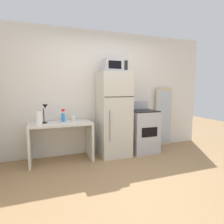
% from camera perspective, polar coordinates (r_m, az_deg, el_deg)
% --- Properties ---
extents(ground_plane, '(12.00, 12.00, 0.00)m').
position_cam_1_polar(ground_plane, '(3.02, 7.71, -20.55)').
color(ground_plane, '#9E7A51').
extents(wall_back_white, '(5.00, 0.10, 2.60)m').
position_cam_1_polar(wall_back_white, '(4.25, -2.82, 5.71)').
color(wall_back_white, silver).
rests_on(wall_back_white, ground).
extents(desk, '(1.16, 0.56, 0.75)m').
position_cam_1_polar(desk, '(3.82, -14.88, -6.40)').
color(desk, silver).
rests_on(desk, ground).
extents(desk_lamp, '(0.14, 0.12, 0.35)m').
position_cam_1_polar(desk_lamp, '(3.77, -19.30, 0.46)').
color(desk_lamp, black).
rests_on(desk_lamp, desk).
extents(spray_bottle, '(0.06, 0.06, 0.25)m').
position_cam_1_polar(spray_bottle, '(3.86, -14.32, -1.34)').
color(spray_bottle, '#2D8CEA').
rests_on(spray_bottle, desk).
extents(coffee_mug, '(0.08, 0.08, 0.09)m').
position_cam_1_polar(coffee_mug, '(3.91, -11.34, -1.92)').
color(coffee_mug, white).
rests_on(coffee_mug, desk).
extents(paper_towel_roll, '(0.11, 0.11, 0.24)m').
position_cam_1_polar(paper_towel_roll, '(3.61, -20.85, -1.80)').
color(paper_towel_roll, white).
rests_on(paper_towel_roll, desk).
extents(refrigerator, '(0.62, 0.62, 1.72)m').
position_cam_1_polar(refrigerator, '(3.98, 0.55, -0.75)').
color(refrigerator, beige).
rests_on(refrigerator, ground).
extents(microwave, '(0.46, 0.35, 0.26)m').
position_cam_1_polar(microwave, '(3.95, 0.68, 13.55)').
color(microwave, '#B7B7BC').
rests_on(microwave, refrigerator).
extents(oven_range, '(0.57, 0.61, 1.10)m').
position_cam_1_polar(oven_range, '(4.33, 8.99, -5.46)').
color(oven_range, '#B7B7BC').
rests_on(oven_range, ground).
extents(leaning_mirror, '(0.44, 0.03, 1.40)m').
position_cam_1_polar(leaning_mirror, '(4.88, 14.89, -1.44)').
color(leaning_mirror, '#C6B793').
rests_on(leaning_mirror, ground).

